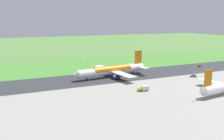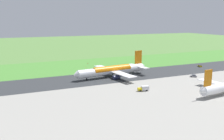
{
  "view_description": "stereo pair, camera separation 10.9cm",
  "coord_description": "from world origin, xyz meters",
  "px_view_note": "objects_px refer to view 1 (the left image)",
  "views": [
    {
      "loc": [
        78.83,
        144.4,
        36.83
      ],
      "look_at": [
        13.09,
        0.0,
        4.5
      ],
      "focal_mm": 40.09,
      "sensor_mm": 36.0,
      "label": 1
    },
    {
      "loc": [
        78.73,
        144.44,
        36.83
      ],
      "look_at": [
        13.09,
        0.0,
        4.5
      ],
      "focal_mm": 40.09,
      "sensor_mm": 36.0,
      "label": 2
    }
  ],
  "objects_px": {
    "airliner_main": "(112,70)",
    "no_stopping_sign": "(88,64)",
    "traffic_cone_orange": "(86,67)",
    "service_car_followme": "(194,76)",
    "service_truck_fuel": "(144,88)",
    "service_car_ops": "(200,66)"
  },
  "relations": [
    {
      "from": "service_car_ops",
      "to": "no_stopping_sign",
      "type": "xyz_separation_m",
      "value": [
        79.51,
        -38.83,
        0.7
      ]
    },
    {
      "from": "service_car_followme",
      "to": "no_stopping_sign",
      "type": "height_order",
      "value": "no_stopping_sign"
    },
    {
      "from": "airliner_main",
      "to": "service_car_followme",
      "type": "height_order",
      "value": "airliner_main"
    },
    {
      "from": "service_car_followme",
      "to": "service_car_ops",
      "type": "distance_m",
      "value": 39.04
    },
    {
      "from": "airliner_main",
      "to": "service_car_followme",
      "type": "distance_m",
      "value": 52.69
    },
    {
      "from": "airliner_main",
      "to": "service_car_followme",
      "type": "bearing_deg",
      "value": 154.34
    },
    {
      "from": "service_car_followme",
      "to": "traffic_cone_orange",
      "type": "bearing_deg",
      "value": -48.13
    },
    {
      "from": "airliner_main",
      "to": "traffic_cone_orange",
      "type": "bearing_deg",
      "value": -80.69
    },
    {
      "from": "airliner_main",
      "to": "traffic_cone_orange",
      "type": "xyz_separation_m",
      "value": [
        6.04,
        -36.84,
        -4.08
      ]
    },
    {
      "from": "service_truck_fuel",
      "to": "no_stopping_sign",
      "type": "distance_m",
      "value": 78.5
    },
    {
      "from": "service_truck_fuel",
      "to": "traffic_cone_orange",
      "type": "height_order",
      "value": "service_truck_fuel"
    },
    {
      "from": "traffic_cone_orange",
      "to": "service_car_followme",
      "type": "bearing_deg",
      "value": 131.87
    },
    {
      "from": "service_truck_fuel",
      "to": "service_car_ops",
      "type": "xyz_separation_m",
      "value": [
        -75.74,
        -39.58,
        -0.56
      ]
    },
    {
      "from": "service_truck_fuel",
      "to": "no_stopping_sign",
      "type": "height_order",
      "value": "service_truck_fuel"
    },
    {
      "from": "airliner_main",
      "to": "service_car_ops",
      "type": "height_order",
      "value": "airliner_main"
    },
    {
      "from": "airliner_main",
      "to": "traffic_cone_orange",
      "type": "relative_size",
      "value": 98.41
    },
    {
      "from": "service_truck_fuel",
      "to": "no_stopping_sign",
      "type": "relative_size",
      "value": 2.36
    },
    {
      "from": "traffic_cone_orange",
      "to": "service_truck_fuel",
      "type": "bearing_deg",
      "value": 95.58
    },
    {
      "from": "service_truck_fuel",
      "to": "traffic_cone_orange",
      "type": "distance_m",
      "value": 73.98
    },
    {
      "from": "no_stopping_sign",
      "to": "service_car_followme",
      "type": "bearing_deg",
      "value": 127.83
    },
    {
      "from": "airliner_main",
      "to": "no_stopping_sign",
      "type": "distance_m",
      "value": 41.81
    },
    {
      "from": "airliner_main",
      "to": "traffic_cone_orange",
      "type": "height_order",
      "value": "airliner_main"
    }
  ]
}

